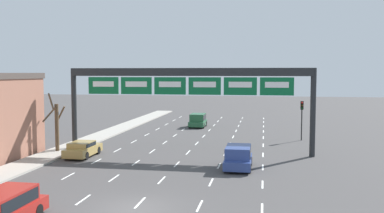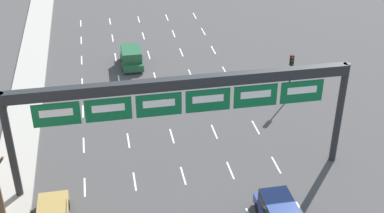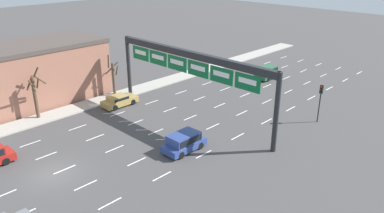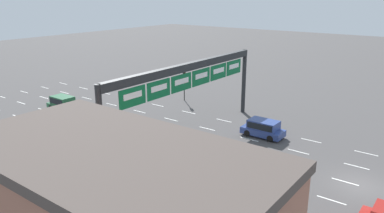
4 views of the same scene
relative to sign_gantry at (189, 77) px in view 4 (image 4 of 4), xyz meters
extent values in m
plane|color=#474444|center=(0.00, -15.87, -6.19)|extent=(220.00, 220.00, 0.00)
cube|color=white|center=(-6.60, -9.87, -6.19)|extent=(0.12, 2.00, 0.01)
cube|color=white|center=(-6.60, -4.87, -6.19)|extent=(0.12, 2.00, 0.01)
cube|color=white|center=(-6.60, 0.13, -6.19)|extent=(0.12, 2.00, 0.01)
cube|color=white|center=(-6.60, 5.13, -6.19)|extent=(0.12, 2.00, 0.01)
cube|color=white|center=(-6.60, 10.13, -6.19)|extent=(0.12, 2.00, 0.01)
cube|color=white|center=(-6.60, 15.13, -6.19)|extent=(0.12, 2.00, 0.01)
cube|color=white|center=(-6.60, 20.13, -6.19)|extent=(0.12, 2.00, 0.01)
cube|color=white|center=(-3.30, -14.87, -6.19)|extent=(0.12, 2.00, 0.01)
cube|color=white|center=(-3.30, -9.87, -6.19)|extent=(0.12, 2.00, 0.01)
cube|color=white|center=(-3.30, -4.87, -6.19)|extent=(0.12, 2.00, 0.01)
cube|color=white|center=(-3.30, 0.13, -6.19)|extent=(0.12, 2.00, 0.01)
cube|color=white|center=(-3.30, 5.13, -6.19)|extent=(0.12, 2.00, 0.01)
cube|color=white|center=(-3.30, 10.13, -6.19)|extent=(0.12, 2.00, 0.01)
cube|color=white|center=(-3.30, 15.13, -6.19)|extent=(0.12, 2.00, 0.01)
cube|color=white|center=(-3.30, 20.13, -6.19)|extent=(0.12, 2.00, 0.01)
cube|color=white|center=(-3.30, 25.13, -6.19)|extent=(0.12, 2.00, 0.01)
cube|color=white|center=(-3.30, 30.13, -6.19)|extent=(0.12, 2.00, 0.01)
cube|color=white|center=(0.00, -14.87, -6.19)|extent=(0.12, 2.00, 0.01)
cube|color=white|center=(0.00, -9.87, -6.19)|extent=(0.12, 2.00, 0.01)
cube|color=white|center=(0.00, -4.87, -6.19)|extent=(0.12, 2.00, 0.01)
cube|color=white|center=(0.00, 0.13, -6.19)|extent=(0.12, 2.00, 0.01)
cube|color=white|center=(0.00, 5.13, -6.19)|extent=(0.12, 2.00, 0.01)
cube|color=white|center=(0.00, 10.13, -6.19)|extent=(0.12, 2.00, 0.01)
cube|color=white|center=(0.00, 15.13, -6.19)|extent=(0.12, 2.00, 0.01)
cube|color=white|center=(0.00, 20.13, -6.19)|extent=(0.12, 2.00, 0.01)
cube|color=white|center=(0.00, 25.13, -6.19)|extent=(0.12, 2.00, 0.01)
cube|color=white|center=(0.00, 30.13, -6.19)|extent=(0.12, 2.00, 0.01)
cube|color=white|center=(3.30, -14.87, -6.19)|extent=(0.12, 2.00, 0.01)
cube|color=white|center=(3.30, -9.87, -6.19)|extent=(0.12, 2.00, 0.01)
cube|color=white|center=(3.30, -4.87, -6.19)|extent=(0.12, 2.00, 0.01)
cube|color=white|center=(3.30, 0.13, -6.19)|extent=(0.12, 2.00, 0.01)
cube|color=white|center=(3.30, 5.13, -6.19)|extent=(0.12, 2.00, 0.01)
cube|color=white|center=(3.30, 10.13, -6.19)|extent=(0.12, 2.00, 0.01)
cube|color=white|center=(3.30, 15.13, -6.19)|extent=(0.12, 2.00, 0.01)
cube|color=white|center=(3.30, 20.13, -6.19)|extent=(0.12, 2.00, 0.01)
cube|color=white|center=(3.30, 25.13, -6.19)|extent=(0.12, 2.00, 0.01)
cube|color=white|center=(3.30, 30.13, -6.19)|extent=(0.12, 2.00, 0.01)
cube|color=white|center=(6.60, -14.87, -6.19)|extent=(0.12, 2.00, 0.01)
cube|color=white|center=(6.60, -9.87, -6.19)|extent=(0.12, 2.00, 0.01)
cube|color=white|center=(6.60, -4.87, -6.19)|extent=(0.12, 2.00, 0.01)
cube|color=white|center=(6.60, 0.13, -6.19)|extent=(0.12, 2.00, 0.01)
cube|color=white|center=(6.60, 5.13, -6.19)|extent=(0.12, 2.00, 0.01)
cube|color=white|center=(6.60, 10.13, -6.19)|extent=(0.12, 2.00, 0.01)
cube|color=white|center=(6.60, 15.13, -6.19)|extent=(0.12, 2.00, 0.01)
cube|color=white|center=(6.60, 20.13, -6.19)|extent=(0.12, 2.00, 0.01)
cube|color=white|center=(6.60, 25.13, -6.19)|extent=(0.12, 2.00, 0.01)
cube|color=white|center=(6.60, 30.13, -6.19)|extent=(0.12, 2.00, 0.01)
cylinder|color=#232628|center=(-10.70, 0.05, -2.44)|extent=(0.47, 0.47, 7.51)
cylinder|color=#232628|center=(10.70, 0.05, -2.44)|extent=(0.47, 0.47, 7.51)
cube|color=#232628|center=(0.00, 0.05, 0.97)|extent=(21.40, 0.60, 0.70)
cube|color=#0C6033|center=(-7.68, -0.29, -0.24)|extent=(2.82, 0.08, 1.52)
cube|color=white|center=(-7.68, -0.33, -0.10)|extent=(1.97, 0.02, 0.49)
cube|color=#0C6033|center=(-4.61, -0.29, -0.24)|extent=(2.82, 0.08, 1.52)
cube|color=white|center=(-4.61, -0.33, -0.10)|extent=(1.97, 0.02, 0.49)
cube|color=#0C6033|center=(-1.54, -0.29, -0.24)|extent=(2.82, 0.08, 1.52)
cube|color=white|center=(-1.54, -0.33, -0.10)|extent=(1.97, 0.02, 0.49)
cube|color=#0C6033|center=(1.54, -0.29, -0.24)|extent=(2.82, 0.08, 1.52)
cube|color=white|center=(1.54, -0.33, -0.10)|extent=(1.97, 0.02, 0.49)
cube|color=#0C6033|center=(4.61, -0.29, -0.24)|extent=(2.82, 0.08, 1.52)
cube|color=white|center=(4.61, -0.33, -0.10)|extent=(1.97, 0.02, 0.49)
cube|color=#0C6033|center=(7.68, -0.29, -0.24)|extent=(2.82, 0.08, 1.52)
cube|color=white|center=(7.68, -0.33, -0.10)|extent=(1.97, 0.02, 0.49)
cube|color=#4C423D|center=(-17.21, -8.70, 0.65)|extent=(8.39, 15.66, 0.50)
cube|color=navy|center=(4.80, -5.55, -5.67)|extent=(1.93, 4.15, 0.64)
cube|color=navy|center=(4.80, -5.59, -4.93)|extent=(1.78, 2.90, 0.85)
cube|color=black|center=(4.80, -5.59, -4.93)|extent=(1.82, 2.67, 0.61)
cylinder|color=black|center=(3.92, -4.31, -5.86)|extent=(0.22, 0.66, 0.66)
cylinder|color=black|center=(5.67, -4.31, -5.86)|extent=(0.22, 0.66, 0.66)
cylinder|color=black|center=(3.92, -6.79, -5.86)|extent=(0.22, 0.66, 0.66)
cylinder|color=black|center=(5.67, -6.79, -5.86)|extent=(0.22, 0.66, 0.66)
cube|color=#235B38|center=(-1.88, 17.98, -5.68)|extent=(1.95, 3.92, 0.62)
cube|color=#235B38|center=(-1.88, 17.94, -4.90)|extent=(1.79, 2.75, 0.94)
cube|color=black|center=(-1.88, 17.94, -4.90)|extent=(1.83, 2.53, 0.67)
cylinder|color=black|center=(-2.77, 19.16, -5.86)|extent=(0.22, 0.66, 0.66)
cylinder|color=black|center=(-1.00, 19.16, -5.86)|extent=(0.22, 0.66, 0.66)
cylinder|color=black|center=(-2.77, 16.80, -5.86)|extent=(0.22, 0.66, 0.66)
cylinder|color=black|center=(-1.00, 16.80, -5.86)|extent=(0.22, 0.66, 0.66)
cube|color=#A88947|center=(-8.47, -3.17, -5.66)|extent=(1.84, 4.26, 0.67)
cube|color=#A88947|center=(-8.47, -3.43, -5.11)|extent=(1.69, 2.21, 0.44)
cube|color=black|center=(-8.47, -3.43, -5.11)|extent=(1.73, 2.04, 0.32)
cylinder|color=black|center=(-9.30, -1.89, -5.86)|extent=(0.22, 0.66, 0.66)
cylinder|color=black|center=(-7.64, -1.89, -5.86)|extent=(0.22, 0.66, 0.66)
cylinder|color=black|center=(-9.30, -4.45, -5.86)|extent=(0.22, 0.66, 0.66)
cylinder|color=black|center=(-7.64, -4.45, -5.86)|extent=(0.22, 0.66, 0.66)
cylinder|color=black|center=(10.55, 8.86, -4.57)|extent=(0.12, 0.12, 3.25)
cube|color=black|center=(10.55, 8.86, -2.50)|extent=(0.30, 0.24, 0.90)
sphere|color=red|center=(10.55, 8.73, -2.20)|extent=(0.20, 0.20, 0.20)
sphere|color=#412F0C|center=(10.55, 8.73, -2.50)|extent=(0.20, 0.20, 0.20)
sphere|color=#0E3515|center=(10.55, 8.73, -2.80)|extent=(0.20, 0.20, 0.20)
cylinder|color=brown|center=(-11.53, -1.75, -3.95)|extent=(0.34, 0.34, 4.19)
cylinder|color=brown|center=(-11.39, -1.29, -2.83)|extent=(1.09, 0.46, 1.54)
cylinder|color=brown|center=(-12.29, -1.41, -2.71)|extent=(0.85, 1.67, 1.53)
cylinder|color=brown|center=(-11.82, -2.12, -1.63)|extent=(0.94, 0.79, 1.48)
cylinder|color=brown|center=(-11.75, -11.64, -3.74)|extent=(0.37, 0.37, 4.61)
cylinder|color=brown|center=(-11.96, -11.16, -1.22)|extent=(1.16, 0.63, 1.67)
cylinder|color=brown|center=(-11.52, -11.84, -2.32)|extent=(0.62, 0.67, 1.33)
cylinder|color=brown|center=(-11.01, -11.07, -1.74)|extent=(1.33, 1.65, 1.48)
cylinder|color=brown|center=(-11.69, -11.15, -2.17)|extent=(1.14, 0.30, 1.51)
cylinder|color=brown|center=(-12.18, -11.81, -2.15)|extent=(0.54, 1.06, 1.43)
camera|label=1|loc=(6.63, -36.95, 0.91)|focal=40.00mm
camera|label=2|loc=(-4.80, -28.48, 16.07)|focal=50.00mm
camera|label=3|loc=(26.45, -26.75, 10.48)|focal=35.00mm
camera|label=4|loc=(-27.37, -20.85, 7.51)|focal=35.00mm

